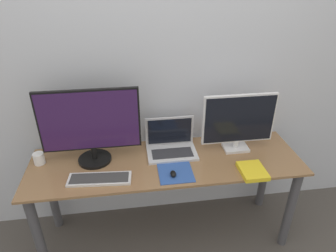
{
  "coord_description": "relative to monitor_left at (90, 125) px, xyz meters",
  "views": [
    {
      "loc": [
        -0.23,
        -1.39,
        1.92
      ],
      "look_at": [
        0.02,
        0.3,
        0.97
      ],
      "focal_mm": 32.0,
      "sensor_mm": 36.0,
      "label": 1
    }
  ],
  "objects": [
    {
      "name": "desk",
      "position": [
        0.49,
        -0.08,
        -0.42
      ],
      "size": [
        1.86,
        0.56,
        0.71
      ],
      "color": "olive",
      "rests_on": "ground_plane"
    },
    {
      "name": "laptop",
      "position": [
        0.54,
        0.04,
        -0.22
      ],
      "size": [
        0.35,
        0.23,
        0.24
      ],
      "color": "silver",
      "rests_on": "desk"
    },
    {
      "name": "keyboard",
      "position": [
        0.04,
        -0.22,
        -0.27
      ],
      "size": [
        0.4,
        0.16,
        0.02
      ],
      "color": "silver",
      "rests_on": "desk"
    },
    {
      "name": "mouse",
      "position": [
        0.51,
        -0.25,
        -0.26
      ],
      "size": [
        0.04,
        0.06,
        0.03
      ],
      "color": "black",
      "rests_on": "mousepad"
    },
    {
      "name": "book",
      "position": [
        1.02,
        -0.29,
        -0.26
      ],
      "size": [
        0.16,
        0.2,
        0.03
      ],
      "color": "yellow",
      "rests_on": "desk"
    },
    {
      "name": "monitor_left",
      "position": [
        0.0,
        0.0,
        0.0
      ],
      "size": [
        0.65,
        0.22,
        0.52
      ],
      "color": "black",
      "rests_on": "desk"
    },
    {
      "name": "mug",
      "position": [
        -0.37,
        0.02,
        -0.24
      ],
      "size": [
        0.07,
        0.07,
        0.08
      ],
      "color": "white",
      "rests_on": "desk"
    },
    {
      "name": "wall_back",
      "position": [
        0.49,
        0.27,
        0.27
      ],
      "size": [
        7.0,
        0.05,
        2.5
      ],
      "color": "silver",
      "rests_on": "ground_plane"
    },
    {
      "name": "monitor_right",
      "position": [
        1.01,
        0.0,
        -0.05
      ],
      "size": [
        0.52,
        0.12,
        0.43
      ],
      "color": "silver",
      "rests_on": "desk"
    },
    {
      "name": "mousepad",
      "position": [
        0.53,
        -0.22,
        -0.27
      ],
      "size": [
        0.22,
        0.22,
        0.0
      ],
      "color": "#2D519E",
      "rests_on": "desk"
    }
  ]
}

